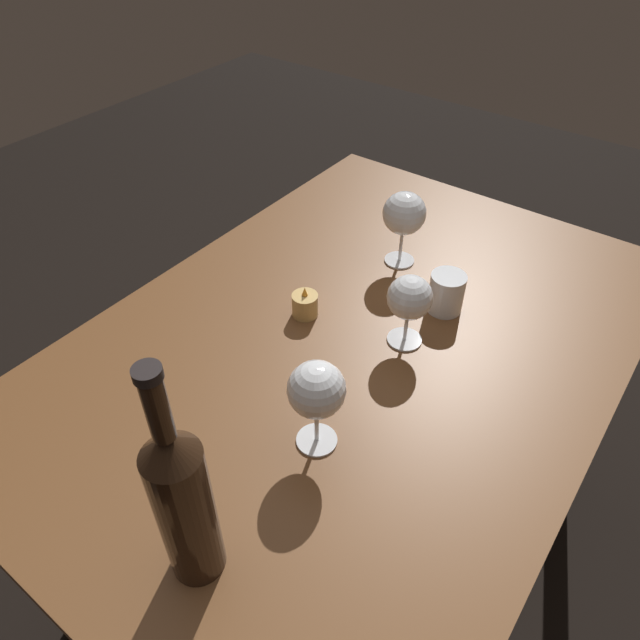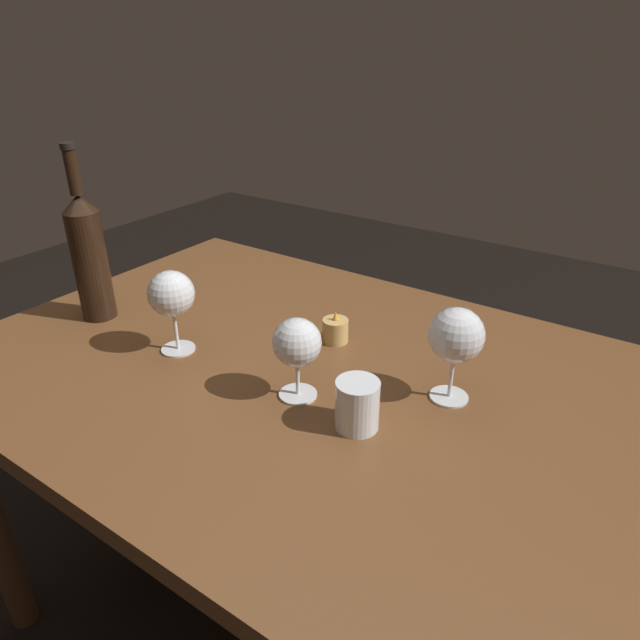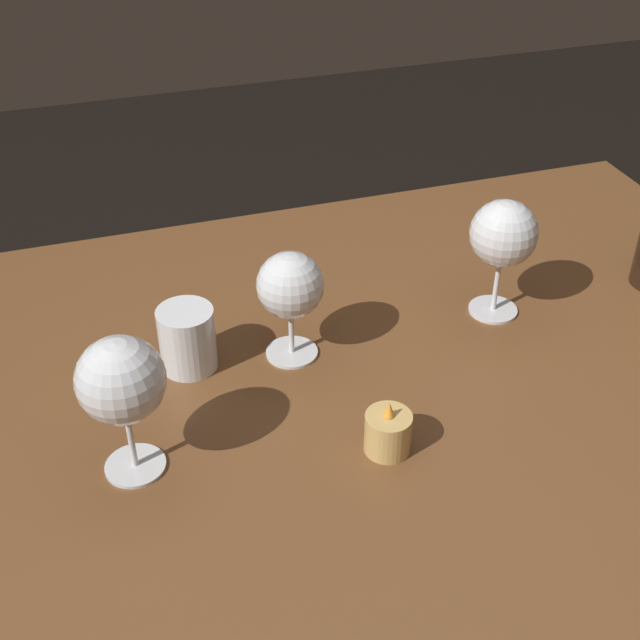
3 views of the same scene
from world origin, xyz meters
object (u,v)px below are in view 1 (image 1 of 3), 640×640
Objects in this scene: wine_bottle at (183,502)px; votive_candle at (304,306)px; wine_glass_left at (410,299)px; wine_glass_centre at (316,391)px; water_tumbler at (446,294)px; wine_glass_right at (404,215)px.

votive_candle is at bearing 22.12° from wine_bottle.
wine_glass_left is 0.88× the size of wine_glass_centre.
wine_bottle is 4.50× the size of water_tumbler.
wine_glass_right reaches higher than wine_glass_left.
votive_candle is (-0.05, 0.20, -0.08)m from wine_glass_left.
wine_bottle is at bearing -169.48° from wine_glass_right.
water_tumbler is at bearing -1.24° from wine_glass_centre.
votive_candle is (0.23, 0.20, -0.10)m from wine_glass_centre.
water_tumbler is at bearing -1.40° from wine_bottle.
wine_glass_right is 2.04× the size of water_tumbler.
votive_candle is at bearing 168.17° from wine_glass_right.
wine_glass_centre is 2.47× the size of votive_candle.
wine_glass_centre is 0.25m from wine_bottle.
wine_bottle is 0.68m from water_tumbler.
water_tumbler is 0.28m from votive_candle.
wine_glass_left is 0.39× the size of wine_bottle.
wine_glass_right is at bearing 60.30° from water_tumbler.
wine_glass_left is at bearing 0.01° from wine_bottle.
wine_glass_centre is (-0.50, -0.15, -0.00)m from wine_glass_right.
wine_glass_right is 0.53m from wine_glass_centre.
wine_glass_right reaches higher than votive_candle.
wine_glass_right is (0.22, 0.14, 0.02)m from wine_glass_left.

